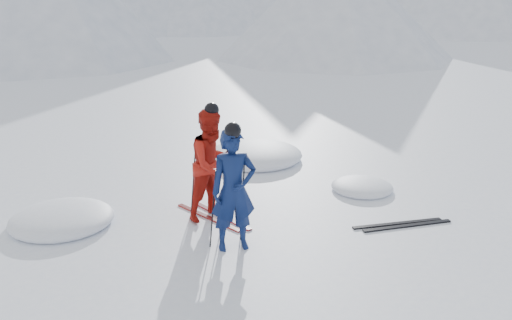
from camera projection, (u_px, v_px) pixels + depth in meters
name	position (u px, v px, depth m)	size (l,w,h in m)	color
ground	(346.00, 212.00, 10.17)	(160.00, 160.00, 0.00)	white
skier_blue	(234.00, 190.00, 8.51)	(0.72, 0.48, 1.99)	#0C1A49
skier_red	(213.00, 165.00, 9.66)	(0.99, 0.77, 2.03)	#AA170D
pole_blue_left	(213.00, 209.00, 8.62)	(0.02, 0.02, 1.32)	black
pole_blue_right	(242.00, 202.00, 8.92)	(0.02, 0.02, 1.32)	black
pole_red_left	(193.00, 180.00, 9.86)	(0.02, 0.02, 1.36)	black
pole_red_right	(226.00, 178.00, 10.01)	(0.02, 0.02, 1.36)	black
ski_worn_left	(208.00, 217.00, 9.92)	(0.09, 1.70, 0.03)	black
ski_worn_right	(220.00, 215.00, 10.01)	(0.09, 1.70, 0.03)	black
ski_loose_a	(397.00, 223.00, 9.66)	(0.09, 1.70, 0.03)	black
ski_loose_b	(407.00, 226.00, 9.57)	(0.09, 1.70, 0.03)	black
snow_lumps	(242.00, 180.00, 11.88)	(9.93, 7.07, 0.51)	white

